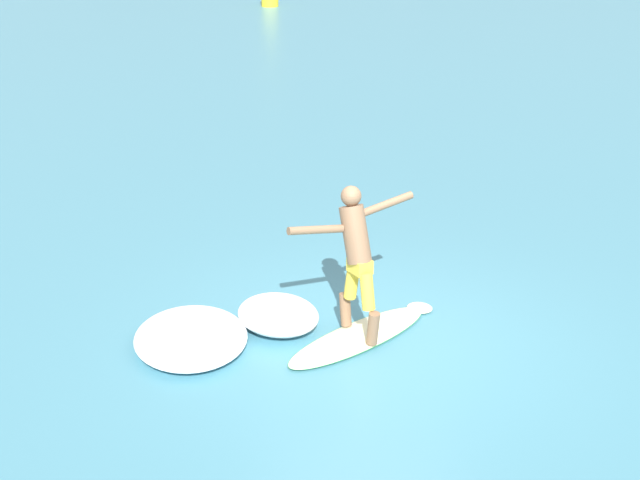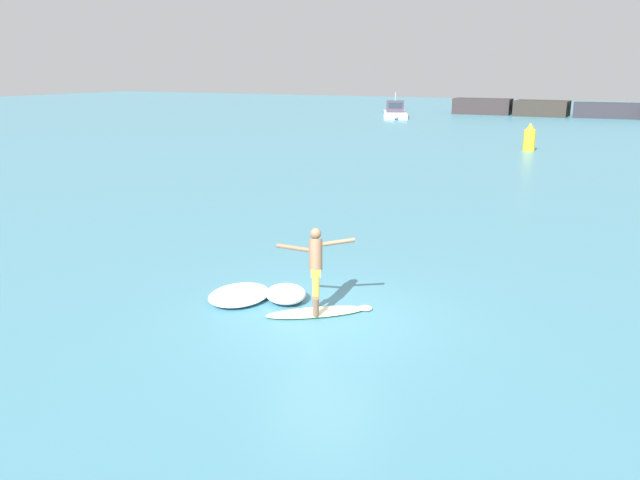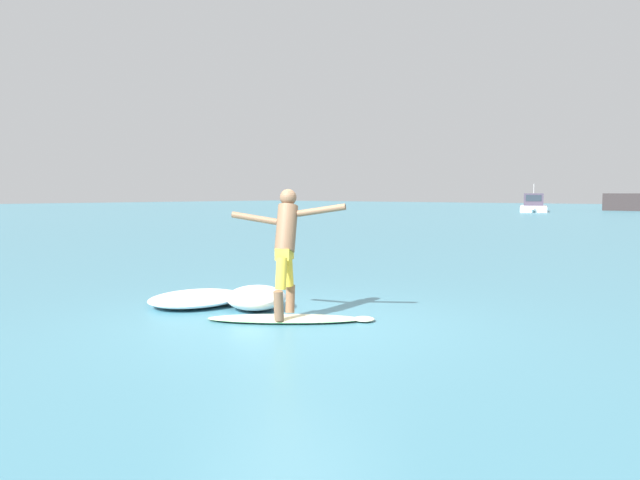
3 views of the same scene
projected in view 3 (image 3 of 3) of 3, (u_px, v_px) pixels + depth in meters
name	position (u px, v px, depth m)	size (l,w,h in m)	color
ground_plane	(291.00, 323.00, 8.51)	(200.00, 200.00, 0.00)	teal
surfboard	(288.00, 319.00, 8.62)	(2.10, 1.84, 0.20)	beige
surfer	(286.00, 241.00, 8.62)	(1.51, 0.93, 1.76)	brown
fishing_boat_near_jetty	(533.00, 206.00, 59.86)	(4.70, 7.64, 2.64)	white
wave_foam_at_tail	(196.00, 298.00, 9.88)	(1.43, 1.72, 0.21)	white
wave_foam_at_nose	(256.00, 298.00, 9.47)	(1.36, 1.38, 0.36)	white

